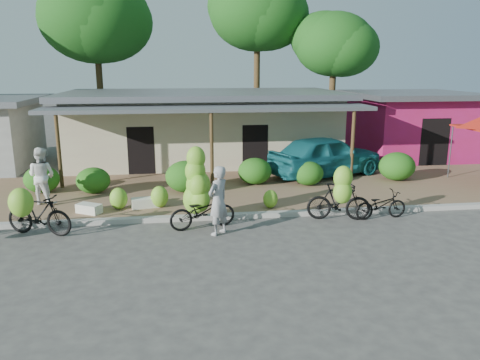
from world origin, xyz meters
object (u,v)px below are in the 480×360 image
(tree_near_right, at_px, (330,43))
(bike_center, at_px, (199,197))
(tree_center_right, at_px, (254,10))
(bystander, at_px, (42,176))
(vendor, at_px, (218,201))
(sack_near, at_px, (145,203))
(bike_far_right, at_px, (381,205))
(bike_left, at_px, (36,213))
(bike_right, at_px, (340,198))
(teal_van, at_px, (326,156))
(tree_far_center, at_px, (92,17))
(sack_far, at_px, (89,209))

(tree_near_right, relative_size, bike_center, 3.27)
(tree_center_right, relative_size, bystander, 5.20)
(tree_near_right, relative_size, vendor, 3.89)
(tree_near_right, height_order, vendor, tree_near_right)
(bystander, bearing_deg, sack_near, -173.27)
(tree_near_right, bearing_deg, bike_far_right, -100.91)
(bike_center, xyz_separation_m, vendor, (0.47, -0.78, 0.11))
(tree_center_right, height_order, tree_near_right, tree_center_right)
(bike_left, distance_m, bike_right, 8.56)
(vendor, bearing_deg, sack_near, -93.79)
(bystander, distance_m, teal_van, 10.74)
(bike_right, bearing_deg, sack_near, 84.14)
(bike_left, bearing_deg, bike_right, -69.01)
(sack_near, bearing_deg, bike_left, -144.85)
(sack_near, height_order, teal_van, teal_van)
(tree_center_right, height_order, bike_right, tree_center_right)
(bike_right, bearing_deg, teal_van, -1.88)
(bike_center, bearing_deg, vendor, -162.40)
(teal_van, bearing_deg, tree_far_center, 24.50)
(tree_center_right, height_order, sack_far, tree_center_right)
(bike_center, relative_size, bike_far_right, 1.36)
(bike_center, bearing_deg, bike_left, 80.16)
(sack_near, bearing_deg, teal_van, 26.36)
(teal_van, bearing_deg, bike_center, 110.48)
(tree_center_right, bearing_deg, vendor, -102.58)
(tree_center_right, xyz_separation_m, sack_near, (-5.69, -13.47, -7.38))
(sack_near, bearing_deg, vendor, -48.84)
(bike_right, bearing_deg, tree_center_right, 12.08)
(bike_far_right, xyz_separation_m, teal_van, (-0.05, 5.27, 0.53))
(bike_center, bearing_deg, tree_far_center, 5.27)
(bike_far_right, relative_size, vendor, 0.88)
(tree_far_center, relative_size, bystander, 5.01)
(bike_left, relative_size, bike_right, 1.03)
(bike_far_right, bearing_deg, tree_center_right, -0.18)
(tree_center_right, distance_m, bystander, 16.84)
(bystander, xyz_separation_m, teal_van, (10.40, 2.65, -0.09))
(teal_van, bearing_deg, bike_far_right, 157.37)
(bystander, bearing_deg, bike_left, 122.36)
(tree_far_center, xyz_separation_m, bike_right, (9.11, -14.80, -6.40))
(sack_near, bearing_deg, bystander, 165.53)
(bike_right, height_order, bike_far_right, bike_right)
(bike_far_right, height_order, sack_far, bike_far_right)
(tree_far_center, relative_size, vendor, 4.89)
(tree_far_center, height_order, bike_far_right, tree_far_center)
(tree_far_center, height_order, sack_near, tree_far_center)
(tree_center_right, xyz_separation_m, bystander, (-9.01, -12.61, -6.59))
(sack_far, bearing_deg, tree_center_right, 62.00)
(bike_far_right, height_order, sack_near, bike_far_right)
(bike_left, height_order, bike_far_right, bike_left)
(bike_left, xyz_separation_m, bike_center, (4.43, 0.28, 0.18))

